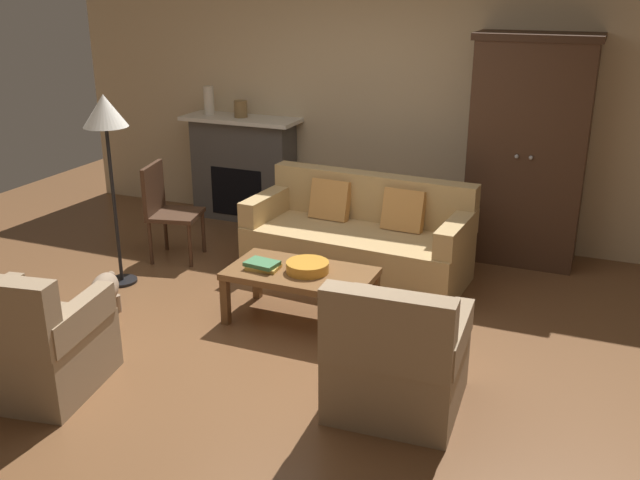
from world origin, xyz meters
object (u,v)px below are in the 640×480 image
at_px(couch, 359,241).
at_px(mantel_vase_bronze, 241,109).
at_px(fireplace, 244,168).
at_px(floor_lamp, 106,122).
at_px(fruit_bowl, 308,267).
at_px(armchair_near_right, 396,362).
at_px(armoire, 528,151).
at_px(mantel_vase_cream, 209,100).
at_px(side_chair_wooden, 166,206).
at_px(dog, 104,291).
at_px(armchair_near_left, 31,346).
at_px(coffee_table, 301,277).
at_px(book_stack, 263,265).

xyz_separation_m(couch, mantel_vase_bronze, (-1.70, 1.01, 0.89)).
relative_size(fireplace, mantel_vase_bronze, 7.24).
height_order(mantel_vase_bronze, floor_lamp, floor_lamp).
bearing_deg(fruit_bowl, couch, 87.75).
height_order(fireplace, armchair_near_right, fireplace).
height_order(armoire, floor_lamp, armoire).
bearing_deg(mantel_vase_cream, side_chair_wooden, -77.87).
bearing_deg(side_chair_wooden, armchair_near_right, -30.59).
bearing_deg(dog, floor_lamp, 118.33).
relative_size(couch, fruit_bowl, 6.07).
bearing_deg(fireplace, armchair_near_right, -48.29).
bearing_deg(fruit_bowl, armchair_near_left, -128.41).
bearing_deg(couch, armoire, 37.29).
xyz_separation_m(couch, coffee_table, (-0.10, -1.04, 0.05)).
xyz_separation_m(book_stack, side_chair_wooden, (-1.42, 0.82, 0.06)).
height_order(floor_lamp, dog, floor_lamp).
height_order(fireplace, couch, fireplace).
bearing_deg(fireplace, dog, -85.56).
bearing_deg(couch, side_chair_wooden, -170.57).
relative_size(coffee_table, armchair_near_right, 1.25).
height_order(fruit_bowl, floor_lamp, floor_lamp).
distance_m(armchair_near_right, side_chair_wooden, 3.16).
bearing_deg(dog, couch, 47.20).
height_order(armchair_near_right, dog, armchair_near_right).
distance_m(coffee_table, book_stack, 0.30).
bearing_deg(mantel_vase_cream, coffee_table, -46.08).
distance_m(couch, mantel_vase_bronze, 2.17).
xyz_separation_m(fireplace, armoire, (2.95, -0.08, 0.46)).
relative_size(fireplace, armchair_near_right, 1.43).
bearing_deg(side_chair_wooden, floor_lamp, -94.27).
distance_m(fruit_bowl, side_chair_wooden, 1.91).
height_order(coffee_table, book_stack, book_stack).
relative_size(armoire, armchair_near_left, 2.33).
bearing_deg(dog, armchair_near_right, -6.87).
relative_size(fruit_bowl, armchair_near_left, 0.37).
xyz_separation_m(book_stack, armchair_near_left, (-0.89, -1.47, -0.13)).
bearing_deg(side_chair_wooden, fruit_bowl, -22.91).
height_order(couch, side_chair_wooden, side_chair_wooden).
xyz_separation_m(fireplace, armchair_near_left, (0.43, -3.62, -0.25)).
bearing_deg(floor_lamp, armchair_near_right, -18.88).
xyz_separation_m(coffee_table, armchair_near_left, (-1.17, -1.54, -0.05)).
height_order(couch, mantel_vase_bronze, mantel_vase_bronze).
relative_size(couch, mantel_vase_cream, 6.47).
bearing_deg(fruit_bowl, armoire, 57.03).
relative_size(side_chair_wooden, dog, 1.70).
xyz_separation_m(couch, floor_lamp, (-1.85, -0.96, 1.08)).
height_order(coffee_table, armchair_near_right, armchair_near_right).
bearing_deg(mantel_vase_cream, floor_lamp, -83.27).
bearing_deg(armoire, coffee_table, -124.06).
bearing_deg(dog, coffee_table, 22.19).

